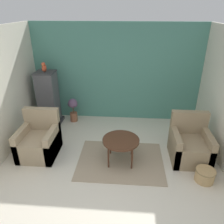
{
  "coord_description": "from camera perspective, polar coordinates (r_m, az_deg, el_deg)",
  "views": [
    {
      "loc": [
        0.32,
        -2.58,
        2.91
      ],
      "look_at": [
        0.0,
        1.53,
        0.9
      ],
      "focal_mm": 35.0,
      "sensor_mm": 36.0,
      "label": 1
    }
  ],
  "objects": [
    {
      "name": "potted_plant",
      "position": [
        6.07,
        -10.15,
        1.07
      ],
      "size": [
        0.27,
        0.25,
        0.66
      ],
      "color": "brown",
      "rests_on": "ground_plane"
    },
    {
      "name": "parrot",
      "position": [
        5.72,
        -17.34,
        11.08
      ],
      "size": [
        0.11,
        0.2,
        0.24
      ],
      "color": "#D14C2D",
      "rests_on": "birdcage"
    },
    {
      "name": "coffee_table",
      "position": [
        4.39,
        2.33,
        -7.69
      ],
      "size": [
        0.74,
        0.74,
        0.53
      ],
      "color": "#472819",
      "rests_on": "ground_plane"
    },
    {
      "name": "ground_plane",
      "position": [
        3.9,
        -1.91,
        -22.33
      ],
      "size": [
        20.0,
        20.0,
        0.0
      ],
      "primitive_type": "plane",
      "color": "beige",
      "rests_on": "ground"
    },
    {
      "name": "area_rug",
      "position": [
        4.67,
        2.22,
        -12.54
      ],
      "size": [
        1.75,
        1.35,
        0.01
      ],
      "color": "gray",
      "rests_on": "ground_plane"
    },
    {
      "name": "wall_back_accent",
      "position": [
        5.91,
        1.2,
        10.04
      ],
      "size": [
        4.53,
        0.06,
        2.58
      ],
      "color": "#4C897A",
      "rests_on": "ground_plane"
    },
    {
      "name": "birdcage",
      "position": [
        5.98,
        -16.28,
        3.2
      ],
      "size": [
        0.58,
        0.58,
        1.44
      ],
      "color": "#353539",
      "rests_on": "ground_plane"
    },
    {
      "name": "armchair_left",
      "position": [
        4.95,
        -18.48,
        -7.29
      ],
      "size": [
        0.76,
        0.81,
        0.95
      ],
      "color": "#9E896B",
      "rests_on": "ground_plane"
    },
    {
      "name": "armchair_right",
      "position": [
        4.85,
        19.62,
        -8.26
      ],
      "size": [
        0.76,
        0.81,
        0.95
      ],
      "color": "#8E7A5B",
      "rests_on": "ground_plane"
    },
    {
      "name": "wall_left",
      "position": [
        5.1,
        -25.99,
        4.78
      ],
      "size": [
        0.06,
        3.07,
        2.58
      ],
      "color": "beige",
      "rests_on": "ground_plane"
    },
    {
      "name": "wicker_basket",
      "position": [
        4.48,
        23.11,
        -14.88
      ],
      "size": [
        0.36,
        0.36,
        0.24
      ],
      "color": "tan",
      "rests_on": "ground_plane"
    }
  ]
}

